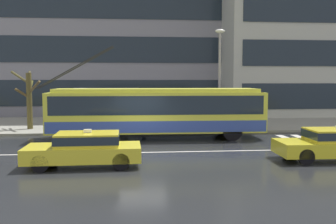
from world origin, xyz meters
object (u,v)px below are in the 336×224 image
object	(u,v)px
trolleybus	(157,111)
bus_shelter	(106,98)
taxi_oncoming_far	(336,143)
pedestrian_at_shelter	(108,105)
street_tree_bare	(29,96)
taxi_oncoming_near	(85,148)
pedestrian_approaching_curb	(98,103)
street_lamp	(220,70)
pedestrian_waiting_by_pole	(143,106)
pedestrian_walking_past	(127,104)

from	to	relation	value
trolleybus	bus_shelter	xyz separation A→B (m)	(-3.00, 3.50, 0.56)
taxi_oncoming_far	pedestrian_at_shelter	world-z (taller)	pedestrian_at_shelter
pedestrian_at_shelter	street_tree_bare	world-z (taller)	street_tree_bare
taxi_oncoming_near	pedestrian_approaching_curb	size ratio (longest dim) A/B	2.15
bus_shelter	street_lamp	bearing A→B (deg)	-7.79
pedestrian_approaching_curb	street_tree_bare	xyz separation A→B (m)	(-4.29, -0.26, 0.46)
pedestrian_at_shelter	pedestrian_waiting_by_pole	distance (m)	2.25
pedestrian_at_shelter	street_tree_bare	xyz separation A→B (m)	(-5.01, 0.99, 0.51)
trolleybus	pedestrian_at_shelter	size ratio (longest dim) A/B	6.22
pedestrian_at_shelter	street_lamp	world-z (taller)	street_lamp
street_tree_bare	bus_shelter	bearing A→B (deg)	-4.12
trolleybus	street_lamp	bearing A→B (deg)	31.92
street_lamp	taxi_oncoming_near	bearing A→B (deg)	-128.65
taxi_oncoming_far	bus_shelter	distance (m)	13.93
bus_shelter	pedestrian_at_shelter	size ratio (longest dim) A/B	2.09
pedestrian_waiting_by_pole	pedestrian_walking_past	bearing A→B (deg)	178.09
taxi_oncoming_far	pedestrian_at_shelter	size ratio (longest dim) A/B	2.37
pedestrian_waiting_by_pole	street_lamp	xyz separation A→B (m)	(4.77, 0.36, 2.17)
pedestrian_walking_past	street_lamp	size ratio (longest dim) A/B	0.32
bus_shelter	pedestrian_walking_past	xyz separation A→B (m)	(1.31, -1.29, -0.32)
trolleybus	pedestrian_waiting_by_pole	size ratio (longest dim) A/B	6.19
trolleybus	taxi_oncoming_near	distance (m)	7.19
pedestrian_at_shelter	street_lamp	xyz separation A→B (m)	(6.91, -0.33, 2.15)
trolleybus	taxi_oncoming_near	world-z (taller)	trolleybus
pedestrian_waiting_by_pole	street_lamp	distance (m)	5.25
trolleybus	pedestrian_approaching_curb	bearing A→B (deg)	130.97
pedestrian_waiting_by_pole	street_tree_bare	world-z (taller)	street_tree_bare
pedestrian_at_shelter	pedestrian_waiting_by_pole	world-z (taller)	pedestrian_waiting_by_pole
bus_shelter	pedestrian_approaching_curb	bearing A→B (deg)	132.78
bus_shelter	street_lamp	xyz separation A→B (m)	(7.07, -0.97, 1.75)
taxi_oncoming_near	pedestrian_at_shelter	size ratio (longest dim) A/B	2.17
taxi_oncoming_far	street_tree_bare	xyz separation A→B (m)	(-14.69, 10.11, 1.50)
bus_shelter	pedestrian_waiting_by_pole	distance (m)	2.69
pedestrian_approaching_curb	pedestrian_at_shelter	bearing A→B (deg)	-59.85
pedestrian_walking_past	pedestrian_approaching_curb	bearing A→B (deg)	134.56
pedestrian_waiting_by_pole	street_tree_bare	xyz separation A→B (m)	(-7.15, 1.67, 0.54)
pedestrian_walking_past	street_tree_bare	xyz separation A→B (m)	(-6.16, 1.64, 0.44)
trolleybus	pedestrian_at_shelter	distance (m)	4.04
taxi_oncoming_near	street_tree_bare	size ratio (longest dim) A/B	1.16
taxi_oncoming_far	pedestrian_approaching_curb	size ratio (longest dim) A/B	2.34
trolleybus	taxi_oncoming_near	size ratio (longest dim) A/B	2.86
taxi_oncoming_near	pedestrian_approaching_curb	world-z (taller)	pedestrian_approaching_curb
taxi_oncoming_near	street_tree_bare	xyz separation A→B (m)	(-4.75, 10.28, 1.50)
trolleybus	street_lamp	distance (m)	5.32
pedestrian_walking_past	bus_shelter	bearing A→B (deg)	135.37
street_tree_bare	taxi_oncoming_near	bearing A→B (deg)	-65.20
taxi_oncoming_near	bus_shelter	xyz separation A→B (m)	(0.10, 9.93, 1.39)
taxi_oncoming_near	taxi_oncoming_far	world-z (taller)	same
taxi_oncoming_far	pedestrian_waiting_by_pole	size ratio (longest dim) A/B	2.36
bus_shelter	street_tree_bare	xyz separation A→B (m)	(-4.85, 0.35, 0.12)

